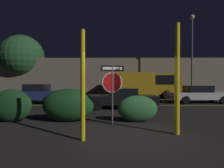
{
  "coord_description": "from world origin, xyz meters",
  "views": [
    {
      "loc": [
        -0.46,
        -5.41,
        1.64
      ],
      "look_at": [
        -0.56,
        4.04,
        1.54
      ],
      "focal_mm": 28.0,
      "sensor_mm": 36.0,
      "label": 1
    }
  ],
  "objects_px": {
    "yellow_pole_left": "(83,85)",
    "hedge_bush_2": "(137,109)",
    "yellow_pole_right": "(177,79)",
    "delivery_truck": "(146,83)",
    "hedge_bush_0": "(12,106)",
    "stop_sign": "(112,83)",
    "passing_car_3": "(199,94)",
    "tree_0": "(22,56)",
    "passing_car_2": "(121,98)",
    "street_lamp": "(192,44)",
    "passing_car_1": "(36,94)",
    "hedge_bush_1": "(68,105)"
  },
  "relations": [
    {
      "from": "passing_car_2",
      "to": "hedge_bush_1",
      "type": "bearing_deg",
      "value": 148.8
    },
    {
      "from": "hedge_bush_0",
      "to": "yellow_pole_right",
      "type": "bearing_deg",
      "value": -14.95
    },
    {
      "from": "yellow_pole_right",
      "to": "tree_0",
      "type": "relative_size",
      "value": 0.46
    },
    {
      "from": "hedge_bush_1",
      "to": "passing_car_1",
      "type": "distance_m",
      "value": 7.63
    },
    {
      "from": "hedge_bush_2",
      "to": "delivery_truck",
      "type": "relative_size",
      "value": 0.23
    },
    {
      "from": "stop_sign",
      "to": "passing_car_3",
      "type": "distance_m",
      "value": 10.03
    },
    {
      "from": "yellow_pole_left",
      "to": "street_lamp",
      "type": "distance_m",
      "value": 16.12
    },
    {
      "from": "yellow_pole_right",
      "to": "delivery_truck",
      "type": "bearing_deg",
      "value": 83.61
    },
    {
      "from": "tree_0",
      "to": "delivery_truck",
      "type": "bearing_deg",
      "value": -13.69
    },
    {
      "from": "hedge_bush_0",
      "to": "delivery_truck",
      "type": "distance_m",
      "value": 13.71
    },
    {
      "from": "hedge_bush_0",
      "to": "tree_0",
      "type": "relative_size",
      "value": 0.22
    },
    {
      "from": "hedge_bush_2",
      "to": "passing_car_1",
      "type": "bearing_deg",
      "value": 137.9
    },
    {
      "from": "delivery_truck",
      "to": "hedge_bush_0",
      "type": "bearing_deg",
      "value": -30.64
    },
    {
      "from": "passing_car_1",
      "to": "hedge_bush_0",
      "type": "bearing_deg",
      "value": -164.76
    },
    {
      "from": "stop_sign",
      "to": "passing_car_3",
      "type": "relative_size",
      "value": 0.47
    },
    {
      "from": "stop_sign",
      "to": "yellow_pole_left",
      "type": "height_order",
      "value": "yellow_pole_left"
    },
    {
      "from": "passing_car_3",
      "to": "tree_0",
      "type": "distance_m",
      "value": 20.66
    },
    {
      "from": "yellow_pole_right",
      "to": "passing_car_2",
      "type": "height_order",
      "value": "yellow_pole_right"
    },
    {
      "from": "hedge_bush_0",
      "to": "stop_sign",
      "type": "bearing_deg",
      "value": -5.58
    },
    {
      "from": "passing_car_1",
      "to": "street_lamp",
      "type": "xyz_separation_m",
      "value": [
        14.04,
        4.15,
        4.78
      ]
    },
    {
      "from": "stop_sign",
      "to": "yellow_pole_left",
      "type": "xyz_separation_m",
      "value": [
        -0.81,
        -1.87,
        -0.07
      ]
    },
    {
      "from": "passing_car_3",
      "to": "passing_car_2",
      "type": "bearing_deg",
      "value": -66.64
    },
    {
      "from": "stop_sign",
      "to": "street_lamp",
      "type": "xyz_separation_m",
      "value": [
        7.98,
        11.04,
        3.89
      ]
    },
    {
      "from": "hedge_bush_0",
      "to": "passing_car_3",
      "type": "xyz_separation_m",
      "value": [
        11.05,
        6.84,
        0.01
      ]
    },
    {
      "from": "street_lamp",
      "to": "tree_0",
      "type": "bearing_deg",
      "value": 167.4
    },
    {
      "from": "stop_sign",
      "to": "hedge_bush_2",
      "type": "distance_m",
      "value": 1.57
    },
    {
      "from": "passing_car_2",
      "to": "passing_car_3",
      "type": "height_order",
      "value": "passing_car_3"
    },
    {
      "from": "yellow_pole_left",
      "to": "passing_car_3",
      "type": "bearing_deg",
      "value": 49.87
    },
    {
      "from": "yellow_pole_left",
      "to": "yellow_pole_right",
      "type": "distance_m",
      "value": 2.93
    },
    {
      "from": "yellow_pole_left",
      "to": "street_lamp",
      "type": "height_order",
      "value": "street_lamp"
    },
    {
      "from": "yellow_pole_left",
      "to": "hedge_bush_2",
      "type": "height_order",
      "value": "yellow_pole_left"
    },
    {
      "from": "hedge_bush_0",
      "to": "passing_car_1",
      "type": "distance_m",
      "value": 6.75
    },
    {
      "from": "yellow_pole_left",
      "to": "passing_car_3",
      "type": "xyz_separation_m",
      "value": [
        7.69,
        9.12,
        -0.87
      ]
    },
    {
      "from": "stop_sign",
      "to": "passing_car_3",
      "type": "xyz_separation_m",
      "value": [
        6.87,
        7.25,
        -0.94
      ]
    },
    {
      "from": "stop_sign",
      "to": "street_lamp",
      "type": "bearing_deg",
      "value": 44.41
    },
    {
      "from": "hedge_bush_1",
      "to": "passing_car_3",
      "type": "xyz_separation_m",
      "value": [
        8.72,
        6.72,
        0.0
      ]
    },
    {
      "from": "passing_car_1",
      "to": "delivery_truck",
      "type": "bearing_deg",
      "value": -64.13
    },
    {
      "from": "tree_0",
      "to": "passing_car_1",
      "type": "bearing_deg",
      "value": -56.91
    },
    {
      "from": "passing_car_2",
      "to": "street_lamp",
      "type": "distance_m",
      "value": 11.21
    },
    {
      "from": "stop_sign",
      "to": "hedge_bush_0",
      "type": "distance_m",
      "value": 4.3
    },
    {
      "from": "passing_car_1",
      "to": "delivery_truck",
      "type": "xyz_separation_m",
      "value": [
        9.56,
        4.85,
        0.79
      ]
    },
    {
      "from": "yellow_pole_right",
      "to": "passing_car_1",
      "type": "height_order",
      "value": "yellow_pole_right"
    },
    {
      "from": "stop_sign",
      "to": "passing_car_1",
      "type": "bearing_deg",
      "value": 121.61
    },
    {
      "from": "passing_car_1",
      "to": "passing_car_2",
      "type": "xyz_separation_m",
      "value": [
        6.58,
        -2.65,
        -0.09
      ]
    },
    {
      "from": "street_lamp",
      "to": "tree_0",
      "type": "relative_size",
      "value": 1.11
    },
    {
      "from": "yellow_pole_right",
      "to": "tree_0",
      "type": "height_order",
      "value": "tree_0"
    },
    {
      "from": "yellow_pole_right",
      "to": "delivery_truck",
      "type": "xyz_separation_m",
      "value": [
        1.45,
        12.99,
        -0.22
      ]
    },
    {
      "from": "yellow_pole_right",
      "to": "hedge_bush_2",
      "type": "distance_m",
      "value": 2.33
    },
    {
      "from": "passing_car_3",
      "to": "street_lamp",
      "type": "relative_size",
      "value": 0.57
    },
    {
      "from": "delivery_truck",
      "to": "tree_0",
      "type": "bearing_deg",
      "value": -100.23
    }
  ]
}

